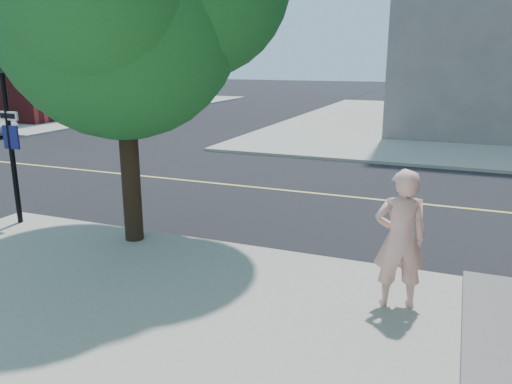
% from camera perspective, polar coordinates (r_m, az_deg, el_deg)
% --- Properties ---
extents(ground, '(140.00, 140.00, 0.00)m').
position_cam_1_polar(ground, '(12.13, -21.60, -3.14)').
color(ground, black).
rests_on(ground, ground).
extents(road_ew, '(140.00, 9.00, 0.01)m').
position_cam_1_polar(road_ew, '(15.55, -10.26, 1.52)').
color(road_ew, black).
rests_on(road_ew, ground).
extents(sidewalk_nw, '(26.00, 25.00, 0.12)m').
position_cam_1_polar(sidewalk_nw, '(43.22, -24.50, 8.95)').
color(sidewalk_nw, gray).
rests_on(sidewalk_nw, ground).
extents(man_on_phone, '(0.84, 0.68, 1.99)m').
position_cam_1_polar(man_on_phone, '(7.29, 15.85, -5.12)').
color(man_on_phone, '#F1AEA3').
rests_on(man_on_phone, sidewalk_se).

